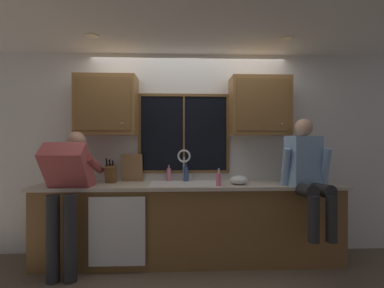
% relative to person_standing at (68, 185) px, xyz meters
% --- Properties ---
extents(back_wall, '(5.91, 0.12, 2.55)m').
position_rel_person_standing_xyz_m(back_wall, '(1.31, 0.66, 0.32)').
color(back_wall, silver).
rests_on(back_wall, floor).
extents(ceiling_downlight_left, '(0.14, 0.14, 0.01)m').
position_rel_person_standing_xyz_m(ceiling_downlight_left, '(0.26, 0.00, 1.59)').
color(ceiling_downlight_left, '#FFEAB2').
extents(ceiling_downlight_right, '(0.14, 0.14, 0.01)m').
position_rel_person_standing_xyz_m(ceiling_downlight_right, '(2.36, 0.00, 1.59)').
color(ceiling_downlight_right, '#FFEAB2').
extents(window_glass, '(1.10, 0.02, 0.95)m').
position_rel_person_standing_xyz_m(window_glass, '(1.24, 0.59, 0.57)').
color(window_glass, black).
extents(window_frame_top, '(1.17, 0.02, 0.04)m').
position_rel_person_standing_xyz_m(window_frame_top, '(1.24, 0.58, 1.07)').
color(window_frame_top, brown).
extents(window_frame_bottom, '(1.17, 0.02, 0.04)m').
position_rel_person_standing_xyz_m(window_frame_bottom, '(1.24, 0.58, 0.08)').
color(window_frame_bottom, brown).
extents(window_frame_left, '(0.03, 0.02, 0.95)m').
position_rel_person_standing_xyz_m(window_frame_left, '(0.67, 0.58, 0.57)').
color(window_frame_left, brown).
extents(window_frame_right, '(0.03, 0.02, 0.95)m').
position_rel_person_standing_xyz_m(window_frame_right, '(1.81, 0.58, 0.57)').
color(window_frame_right, brown).
extents(window_mullion_center, '(0.02, 0.02, 0.95)m').
position_rel_person_standing_xyz_m(window_mullion_center, '(1.24, 0.58, 0.57)').
color(window_mullion_center, brown).
extents(lower_cabinet_run, '(3.51, 0.58, 0.88)m').
position_rel_person_standing_xyz_m(lower_cabinet_run, '(1.31, 0.31, -0.51)').
color(lower_cabinet_run, brown).
rests_on(lower_cabinet_run, floor).
extents(countertop, '(3.57, 0.62, 0.04)m').
position_rel_person_standing_xyz_m(countertop, '(1.31, 0.29, -0.05)').
color(countertop, beige).
rests_on(countertop, lower_cabinet_run).
extents(dishwasher_front, '(0.60, 0.02, 0.74)m').
position_rel_person_standing_xyz_m(dishwasher_front, '(0.52, -0.01, -0.49)').
color(dishwasher_front, white).
extents(upper_cabinet_left, '(0.72, 0.36, 0.72)m').
position_rel_person_standing_xyz_m(upper_cabinet_left, '(0.30, 0.43, 0.91)').
color(upper_cabinet_left, olive).
extents(upper_cabinet_right, '(0.72, 0.36, 0.72)m').
position_rel_person_standing_xyz_m(upper_cabinet_right, '(2.18, 0.43, 0.91)').
color(upper_cabinet_right, olive).
extents(sink, '(0.80, 0.46, 0.21)m').
position_rel_person_standing_xyz_m(sink, '(1.24, 0.30, -0.13)').
color(sink, silver).
rests_on(sink, lower_cabinet_run).
extents(faucet, '(0.18, 0.09, 0.40)m').
position_rel_person_standing_xyz_m(faucet, '(1.25, 0.48, 0.22)').
color(faucet, silver).
rests_on(faucet, countertop).
extents(person_standing, '(0.53, 0.70, 1.54)m').
position_rel_person_standing_xyz_m(person_standing, '(0.00, 0.00, 0.00)').
color(person_standing, '#262628').
rests_on(person_standing, floor).
extents(person_sitting_on_counter, '(0.54, 0.65, 1.26)m').
position_rel_person_standing_xyz_m(person_sitting_on_counter, '(2.61, 0.03, 0.15)').
color(person_sitting_on_counter, '#262628').
rests_on(person_sitting_on_counter, countertop).
extents(knife_block, '(0.12, 0.18, 0.32)m').
position_rel_person_standing_xyz_m(knife_block, '(0.36, 0.40, 0.08)').
color(knife_block, brown).
rests_on(knife_block, countertop).
extents(cutting_board, '(0.26, 0.09, 0.34)m').
position_rel_person_standing_xyz_m(cutting_board, '(0.59, 0.52, 0.14)').
color(cutting_board, '#997047').
rests_on(cutting_board, countertop).
extents(mixing_bowl, '(0.22, 0.22, 0.11)m').
position_rel_person_standing_xyz_m(mixing_bowl, '(1.88, 0.22, 0.02)').
color(mixing_bowl, silver).
rests_on(mixing_bowl, countertop).
extents(soap_dispenser, '(0.06, 0.07, 0.20)m').
position_rel_person_standing_xyz_m(soap_dispenser, '(1.63, 0.09, 0.04)').
color(soap_dispenser, pink).
rests_on(soap_dispenser, countertop).
extents(bottle_green_glass, '(0.06, 0.06, 0.24)m').
position_rel_person_standing_xyz_m(bottle_green_glass, '(1.27, 0.50, 0.07)').
color(bottle_green_glass, '#334C8C').
rests_on(bottle_green_glass, countertop).
extents(bottle_tall_clear, '(0.05, 0.05, 0.21)m').
position_rel_person_standing_xyz_m(bottle_tall_clear, '(1.05, 0.53, 0.05)').
color(bottle_tall_clear, pink).
rests_on(bottle_tall_clear, countertop).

